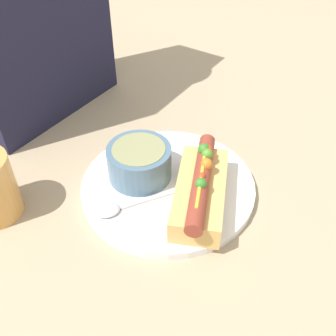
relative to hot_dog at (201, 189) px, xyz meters
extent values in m
plane|color=tan|center=(0.01, 0.06, -0.04)|extent=(4.00, 4.00, 0.00)
cylinder|color=white|center=(0.01, 0.06, -0.03)|extent=(0.27, 0.27, 0.01)
cube|color=#DBAD60|center=(0.00, 0.00, -0.01)|extent=(0.18, 0.13, 0.04)
cylinder|color=brown|center=(0.00, 0.00, 0.02)|extent=(0.18, 0.10, 0.02)
sphere|color=#387A28|center=(-0.02, -0.01, 0.03)|extent=(0.02, 0.02, 0.02)
sphere|color=#518C2D|center=(0.04, 0.01, 0.03)|extent=(0.02, 0.02, 0.02)
sphere|color=orange|center=(0.02, 0.00, 0.03)|extent=(0.02, 0.02, 0.02)
sphere|color=#C63F1E|center=(0.05, 0.02, 0.03)|extent=(0.01, 0.01, 0.01)
sphere|color=#387A28|center=(0.05, 0.02, 0.03)|extent=(0.02, 0.02, 0.02)
sphere|color=#C63F1E|center=(0.00, 0.00, 0.03)|extent=(0.01, 0.01, 0.01)
cylinder|color=gold|center=(0.00, 0.00, 0.03)|extent=(0.12, 0.06, 0.01)
cylinder|color=slate|center=(0.00, 0.11, 0.00)|extent=(0.10, 0.10, 0.05)
cylinder|color=#8C8E60|center=(0.00, 0.11, 0.02)|extent=(0.08, 0.08, 0.02)
cube|color=#B7B7BC|center=(-0.02, 0.05, -0.02)|extent=(0.11, 0.08, 0.00)
ellipsoid|color=#B7B7BC|center=(-0.09, 0.10, -0.02)|extent=(0.04, 0.04, 0.01)
camera|label=1|loc=(-0.36, -0.18, 0.39)|focal=42.00mm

